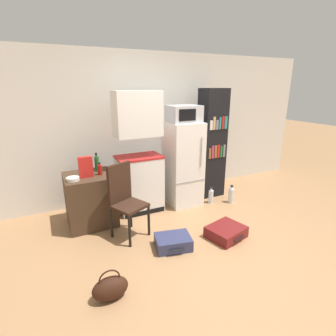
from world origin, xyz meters
name	(u,v)px	position (x,y,z in m)	size (l,w,h in m)	color
ground_plane	(213,242)	(0.00, 0.00, 0.00)	(24.00, 24.00, 0.00)	#A3754C
wall_back	(164,126)	(0.20, 2.00, 1.30)	(6.40, 0.10, 2.60)	silver
side_table	(91,199)	(-1.36, 1.27, 0.39)	(0.69, 0.66, 0.78)	#422D1E
kitchen_hutch	(139,158)	(-0.54, 1.37, 0.91)	(0.73, 0.47, 1.96)	white
refrigerator	(183,164)	(0.25, 1.32, 0.72)	(0.56, 0.59, 1.45)	white
microwave	(184,114)	(0.25, 1.32, 1.58)	(0.52, 0.41, 0.27)	#B7B7BC
bookshelf	(212,144)	(0.91, 1.42, 0.99)	(0.45, 0.37, 1.99)	black
bottle_ketchup_red	(100,170)	(-1.20, 1.21, 0.86)	(0.07, 0.07, 0.19)	#AD1914
bottle_green_tall	(97,163)	(-1.20, 1.40, 0.90)	(0.07, 0.07, 0.28)	#1E6028
bottle_clear_short	(83,164)	(-1.38, 1.55, 0.86)	(0.07, 0.07, 0.21)	silver
bowl	(73,179)	(-1.59, 1.12, 0.80)	(0.17, 0.17, 0.05)	silver
cereal_box	(86,167)	(-1.40, 1.18, 0.93)	(0.19, 0.07, 0.30)	red
chair	(124,195)	(-0.99, 0.73, 0.60)	(0.53, 0.53, 1.03)	black
suitcase_large_flat	(226,232)	(0.24, 0.04, 0.08)	(0.57, 0.51, 0.16)	maroon
suitcase_small_flat	(173,242)	(-0.54, 0.14, 0.08)	(0.51, 0.43, 0.16)	navy
handbag	(110,288)	(-1.48, -0.36, 0.12)	(0.36, 0.20, 0.33)	#33190F
water_bottle_front	(211,196)	(0.70, 1.06, 0.13)	(0.09, 0.09, 0.30)	silver
water_bottle_middle	(231,195)	(1.03, 0.92, 0.14)	(0.10, 0.10, 0.33)	silver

